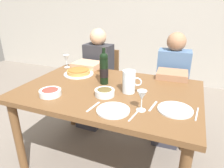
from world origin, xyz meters
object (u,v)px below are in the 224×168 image
chair_left (103,78)px  diner_right (171,85)px  wine_glass_centre (66,58)px  dinner_plate_right_setting (113,110)px  dining_table (109,99)px  dinner_plate_left_setting (175,110)px  wine_glass_left_diner (103,64)px  olive_bowl (105,92)px  chair_right (171,87)px  wine_bottle (104,68)px  wine_glass_right_diner (142,96)px  salad_bowl (50,92)px  diner_left (95,75)px  water_pitcher (129,83)px  baked_tart (79,72)px

chair_left → diner_right: bearing=167.9°
wine_glass_centre → dinner_plate_right_setting: size_ratio=0.63×
dining_table → dinner_plate_right_setting: size_ratio=6.59×
dinner_plate_left_setting → wine_glass_left_diner: bearing=146.7°
olive_bowl → chair_right: size_ratio=0.18×
dining_table → diner_right: (0.46, 0.65, -0.05)m
chair_right → chair_left: bearing=-2.3°
dining_table → dinner_plate_left_setting: (0.56, -0.17, 0.10)m
wine_bottle → chair_right: wine_bottle is taller
wine_bottle → diner_right: bearing=45.5°
olive_bowl → wine_glass_right_diner: 0.36m
salad_bowl → diner_right: (0.83, 0.94, -0.17)m
wine_glass_right_diner → diner_right: bearing=83.1°
dining_table → wine_bottle: 0.27m
wine_glass_left_diner → chair_left: size_ratio=0.17×
diner_right → dinner_plate_left_setting: bearing=93.9°
wine_bottle → dinner_plate_right_setting: size_ratio=1.43×
salad_bowl → wine_glass_centre: wine_glass_centre is taller
dinner_plate_left_setting → chair_left: bearing=134.0°
dining_table → diner_left: 0.79m
dining_table → wine_glass_left_diner: (-0.20, 0.33, 0.19)m
diner_right → water_pitcher: bearing=63.7°
dining_table → water_pitcher: size_ratio=8.17×
chair_left → chair_right: bearing=-177.4°
wine_bottle → dinner_plate_right_setting: (0.26, -0.44, -0.14)m
diner_left → diner_right: size_ratio=1.00×
wine_glass_right_diner → wine_glass_centre: bearing=147.6°
salad_bowl → wine_glass_right_diner: bearing=2.5°
diner_left → wine_glass_right_diner: bearing=133.4°
dinner_plate_left_setting → dinner_plate_right_setting: 0.42m
diner_right → dinner_plate_right_setting: bearing=70.7°
wine_bottle → olive_bowl: 0.28m
wine_glass_centre → dinner_plate_left_setting: wine_glass_centre is taller
wine_bottle → baked_tart: (-0.34, 0.13, -0.11)m
water_pitcher → diner_left: diner_left is taller
wine_glass_centre → wine_glass_right_diner: bearing=-32.4°
wine_glass_left_diner → diner_left: (-0.25, 0.31, -0.25)m
water_pitcher → baked_tart: size_ratio=0.61×
water_pitcher → wine_glass_centre: size_ratio=1.27×
baked_tart → dinner_plate_left_setting: (0.99, -0.40, -0.02)m
salad_bowl → baked_tart: bearing=95.5°
dinner_plate_left_setting → chair_left: chair_left is taller
diner_right → wine_glass_right_diner: bearing=79.8°
dinner_plate_left_setting → dining_table: bearing=163.1°
baked_tart → wine_glass_right_diner: 0.92m
water_pitcher → dining_table: bearing=179.7°
dinner_plate_left_setting → diner_right: size_ratio=0.20×
wine_glass_left_diner → wine_glass_right_diner: (0.55, -0.59, 0.00)m
dinner_plate_left_setting → dinner_plate_right_setting: same height
dinner_plate_left_setting → diner_right: (-0.10, 0.83, -0.15)m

